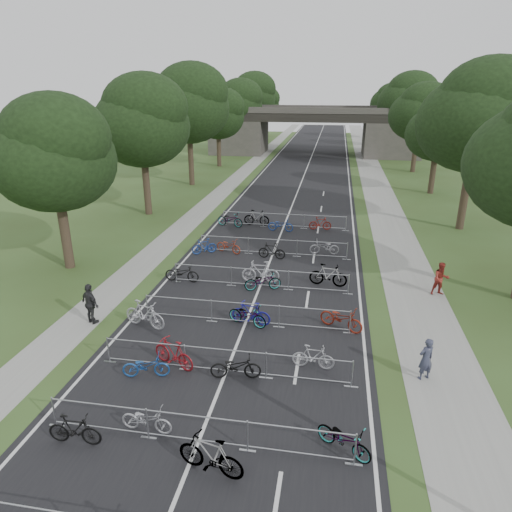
{
  "coord_description": "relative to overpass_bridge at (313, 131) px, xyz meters",
  "views": [
    {
      "loc": [
        3.57,
        -6.72,
        10.11
      ],
      "look_at": [
        -0.5,
        16.81,
        1.1
      ],
      "focal_mm": 32.0,
      "sensor_mm": 36.0,
      "label": 1
    }
  ],
  "objects": [
    {
      "name": "bike_18",
      "position": [
        0.21,
        -50.25,
        -3.03
      ],
      "size": [
        2.05,
        1.28,
        1.02
      ],
      "primitive_type": "imported",
      "rotation": [
        0.0,
        0.0,
        1.91
      ],
      "color": "#A1A4A9",
      "rests_on": "ground"
    },
    {
      "name": "tree_left_2",
      "position": [
        -11.39,
        -25.07,
        4.58
      ],
      "size": [
        8.4,
        8.4,
        12.81
      ],
      "color": "#33261C",
      "rests_on": "ground"
    },
    {
      "name": "pedestrian_c",
      "position": [
        -6.8,
        -55.03,
        -2.58
      ],
      "size": [
        1.2,
        0.93,
        1.9
      ],
      "primitive_type": "imported",
      "rotation": [
        0.0,
        0.0,
        2.66
      ],
      "color": "#252527",
      "rests_on": "ground"
    },
    {
      "name": "barrier_row_5",
      "position": [
        0.0,
        -45.0,
        -2.99
      ],
      "size": [
        9.7,
        0.08,
        1.1
      ],
      "color": "#A1A4A9",
      "rests_on": "ground"
    },
    {
      "name": "bike_17",
      "position": [
        -0.06,
        -49.31,
        -2.92
      ],
      "size": [
        2.08,
        0.67,
        1.23
      ],
      "primitive_type": "imported",
      "rotation": [
        0.0,
        0.0,
        4.76
      ],
      "color": "#B1AFB8",
      "rests_on": "ground"
    },
    {
      "name": "tree_left_0",
      "position": [
        -11.39,
        -49.07,
        2.96
      ],
      "size": [
        6.72,
        6.72,
        10.25
      ],
      "color": "#33261C",
      "rests_on": "ground"
    },
    {
      "name": "bike_12",
      "position": [
        -4.3,
        -54.97,
        -2.91
      ],
      "size": [
        2.16,
        1.13,
        1.25
      ],
      "primitive_type": "imported",
      "rotation": [
        0.0,
        0.0,
        1.3
      ],
      "color": "#A5A5AD",
      "rests_on": "ground"
    },
    {
      "name": "barrier_row_1",
      "position": [
        0.0,
        -61.4,
        -2.99
      ],
      "size": [
        9.7,
        0.08,
        1.1
      ],
      "color": "#A1A4A9",
      "rests_on": "ground"
    },
    {
      "name": "bike_24",
      "position": [
        -4.0,
        -39.4,
        -2.98
      ],
      "size": [
        2.21,
        1.26,
        1.1
      ],
      "primitive_type": "imported",
      "rotation": [
        0.0,
        0.0,
        1.3
      ],
      "color": "#A1A4A9",
      "rests_on": "ground"
    },
    {
      "name": "lane_markings",
      "position": [
        0.0,
        -15.0,
        -3.53
      ],
      "size": [
        0.12,
        140.0,
        0.0
      ],
      "primitive_type": "cube",
      "color": "silver",
      "rests_on": "ground"
    },
    {
      "name": "tree_right_6",
      "position": [
        13.11,
        22.93,
        3.39
      ],
      "size": [
        7.17,
        7.17,
        10.93
      ],
      "color": "#33261C",
      "rests_on": "ground"
    },
    {
      "name": "bike_10",
      "position": [
        0.44,
        -57.97,
        -3.04
      ],
      "size": [
        1.95,
        0.96,
        0.98
      ],
      "primitive_type": "imported",
      "rotation": [
        0.0,
        0.0,
        1.74
      ],
      "color": "black",
      "rests_on": "ground"
    },
    {
      "name": "pedestrian_b",
      "position": [
        9.2,
        -49.25,
        -2.67
      ],
      "size": [
        0.97,
        0.83,
        1.74
      ],
      "primitive_type": "imported",
      "rotation": [
        0.0,
        0.0,
        0.23
      ],
      "color": "maroon",
      "rests_on": "ground"
    },
    {
      "name": "tree_left_6",
      "position": [
        -11.39,
        22.93,
        2.96
      ],
      "size": [
        6.72,
        6.72,
        10.25
      ],
      "color": "#33261C",
      "rests_on": "ground"
    },
    {
      "name": "bike_20",
      "position": [
        -4.3,
        -45.47,
        -3.05
      ],
      "size": [
        1.61,
        1.25,
        0.97
      ],
      "primitive_type": "imported",
      "rotation": [
        0.0,
        0.0,
        5.28
      ],
      "color": "navy",
      "rests_on": "ground"
    },
    {
      "name": "barrier_row_3",
      "position": [
        0.0,
        -54.0,
        -2.99
      ],
      "size": [
        9.7,
        0.08,
        1.1
      ],
      "color": "#A1A4A9",
      "rests_on": "ground"
    },
    {
      "name": "bike_23",
      "position": [
        3.21,
        -44.3,
        -3.05
      ],
      "size": [
        1.89,
        0.81,
        0.97
      ],
      "primitive_type": "imported",
      "rotation": [
        0.0,
        0.0,
        4.8
      ],
      "color": "#A6A4AC",
      "rests_on": "ground"
    },
    {
      "name": "bike_5",
      "position": [
        -1.69,
        -61.12,
        -3.1
      ],
      "size": [
        1.69,
        0.67,
        0.87
      ],
      "primitive_type": "imported",
      "rotation": [
        0.0,
        0.0,
        1.52
      ],
      "color": "#A1A2A8",
      "rests_on": "ground"
    },
    {
      "name": "tree_right_5",
      "position": [
        13.11,
        10.93,
        2.41
      ],
      "size": [
        6.16,
        6.16,
        9.39
      ],
      "color": "#33261C",
      "rests_on": "ground"
    },
    {
      "name": "bike_22",
      "position": [
        0.04,
        -45.62,
        -3.02
      ],
      "size": [
        1.74,
        0.65,
        1.02
      ],
      "primitive_type": "imported",
      "rotation": [
        0.0,
        0.0,
        4.61
      ],
      "color": "black",
      "rests_on": "ground"
    },
    {
      "name": "tree_left_4",
      "position": [
        -11.39,
        -1.07,
        3.77
      ],
      "size": [
        7.56,
        7.56,
        11.53
      ],
      "color": "#33261C",
      "rests_on": "ground"
    },
    {
      "name": "barrier_row_2",
      "position": [
        0.0,
        -57.8,
        -2.99
      ],
      "size": [
        9.7,
        0.08,
        1.1
      ],
      "color": "#A1A4A9",
      "rests_on": "ground"
    },
    {
      "name": "bike_16",
      "position": [
        -4.3,
        -49.9,
        -3.03
      ],
      "size": [
        1.91,
        0.69,
        1.0
      ],
      "primitive_type": "imported",
      "rotation": [
        0.0,
        0.0,
        1.56
      ],
      "color": "black",
      "rests_on": "ground"
    },
    {
      "name": "tree_right_3",
      "position": [
        13.11,
        -13.07,
        3.39
      ],
      "size": [
        7.17,
        7.17,
        10.93
      ],
      "color": "#33261C",
      "rests_on": "ground"
    },
    {
      "name": "tree_left_5",
      "position": [
        -11.39,
        10.93,
        4.58
      ],
      "size": [
        8.4,
        8.4,
        12.81
      ],
      "color": "#33261C",
      "rests_on": "ground"
    },
    {
      "name": "tree_right_2",
      "position": [
        13.11,
        -25.07,
        2.41
      ],
      "size": [
        6.16,
        6.16,
        9.39
      ],
      "color": "#33261C",
      "rests_on": "ground"
    },
    {
      "name": "road",
      "position": [
        0.0,
        -15.0,
        -3.53
      ],
      "size": [
        11.0,
        140.0,
        0.01
      ],
      "primitive_type": "cube",
      "color": "black",
      "rests_on": "ground"
    },
    {
      "name": "tree_right_1",
      "position": [
        13.11,
        -37.07,
        4.37
      ],
      "size": [
        8.18,
        8.18,
        12.47
      ],
      "color": "#33261C",
      "rests_on": "ground"
    },
    {
      "name": "bike_25",
      "position": [
        -2.09,
        -38.71,
        -2.95
      ],
      "size": [
        1.97,
        0.62,
        1.18
      ],
      "primitive_type": "imported",
      "rotation": [
        0.0,
        0.0,
        1.53
      ],
      "color": "#A1A4A9",
      "rests_on": "ground"
    },
    {
      "name": "bike_4",
      "position": [
        -3.59,
        -61.98,
        -3.03
      ],
      "size": [
        1.69,
        0.52,
        1.01
      ],
      "primitive_type": "imported",
      "rotation": [
        0.0,
        0.0,
        1.6
      ],
      "color": "black",
      "rests_on": "ground"
    },
    {
      "name": "bike_13",
      "position": [
        0.12,
        -54.03,
        -3.04
      ],
      "size": [
        1.99,
        1.23,
        0.99
      ],
      "primitive_type": "imported",
      "rotation": [
        0.0,
        0.0,
        1.24
      ],
      "color": "#A1A4A9",
      "rests_on": "ground"
    },
    {
      "name": "barrier_row_6",
      "position": [
        0.0,
        -39.0,
        -2.99
      ],
      "size": [
        9.7,
        0.08,
        1.1
      ],
      "color": "#A1A4A9",
      "rests_on": "ground"
    },
    {
      "name": "bike_6",
      "position": [
        0.69,
        -62.34,
        -2.93
      ],
      "size": [
        2.08,
        1.01,
        1.2
      ],
      "primitive_type": "imported",
      "rotation": [
        0.0,
        0.0,
        4.48
      ],
      "color": "#A1A4A9",
      "rests_on": "ground"
    },
    {
      "name": "sidewalk_left",
      "position": [
        -7.5,
        -15.0,
        -3.53
      ],
      "size": [
        2.0,
        140.0,
        0.01
      ],
      "primitive_type": "cube",
      "color": "gray",
      "rests_on": "ground"
    },
    {
      "name": "bike_11",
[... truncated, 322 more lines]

